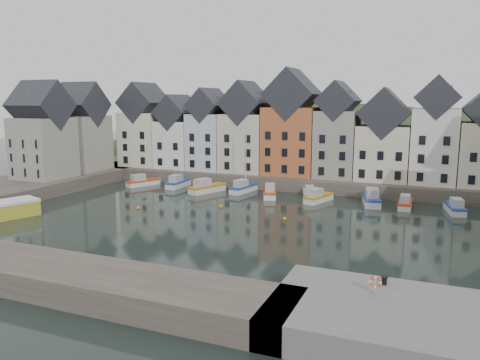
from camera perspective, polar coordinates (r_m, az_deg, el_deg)
The scene contains 21 objects.
ground at distance 55.36m, azimuth -2.03°, elevation -5.51°, with size 260.00×260.00×0.00m, color black.
far_quay at distance 82.78m, azimuth 6.58°, elevation 0.27°, with size 90.00×16.00×2.00m, color #484037.
left_quay at distance 79.66m, azimuth -26.08°, elevation -1.05°, with size 14.00×54.00×2.00m, color #484037.
near_quay at distance 31.66m, azimuth 20.74°, elevation -16.34°, with size 18.00×10.00×2.00m, color #60605E.
near_wall at distance 43.88m, azimuth -26.89°, elevation -9.37°, with size 50.00×6.00×2.00m, color #484037.
hillside at distance 111.76m, azimuth 10.08°, elevation -7.30°, with size 153.60×70.40×64.00m.
far_terrace at distance 79.10m, azimuth 8.54°, elevation 5.54°, with size 72.37×8.16×17.78m.
left_terrace at distance 85.26m, azimuth -20.76°, elevation 5.31°, with size 7.65×17.00×15.69m.
mooring_buoys at distance 61.65m, azimuth -3.37°, elevation -3.78°, with size 20.50×5.50×0.50m.
boat_a at distance 81.72m, azimuth -11.88°, elevation -0.23°, with size 4.06×6.07×2.24m.
boat_b at distance 79.50m, azimuth -7.55°, elevation -0.35°, with size 2.03×6.27×2.40m.
boat_c at distance 74.45m, azimuth -4.15°, elevation -0.95°, with size 4.27×6.87×2.53m.
boat_d at distance 74.43m, azimuth 0.40°, elevation -0.92°, with size 2.93×6.35×11.69m.
boat_e at distance 71.06m, azimuth 3.69°, elevation -1.51°, with size 3.61×6.34×2.33m.
boat_f at distance 71.21m, azimuth 8.44°, elevation -1.64°, with size 3.23×5.63×2.07m.
boat_g at distance 68.35m, azimuth 9.49°, elevation -2.11°, with size 3.46×6.07×2.23m.
boat_h at distance 68.35m, azimuth 15.73°, elevation -2.23°, with size 3.55×7.26×2.67m.
boat_i at distance 67.58m, azimuth 19.49°, elevation -2.71°, with size 1.72×5.53×2.12m.
boat_j at distance 67.14m, azimuth 24.74°, elevation -3.10°, with size 2.81×6.05×2.24m.
mooring_bollard at distance 34.45m, azimuth 17.18°, elevation -11.58°, with size 0.48×0.48×0.56m.
life_ring_post at distance 32.41m, azimuth 16.19°, elevation -11.87°, with size 0.80×0.17×1.30m.
Camera 1 is at (22.15, -48.59, 14.62)m, focal length 35.00 mm.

